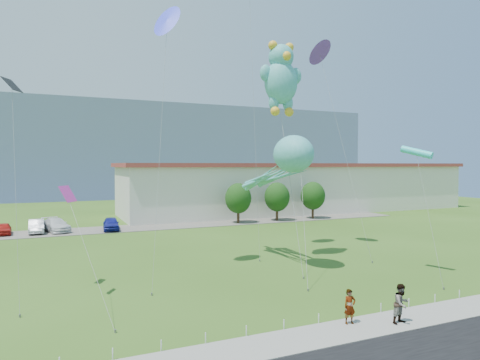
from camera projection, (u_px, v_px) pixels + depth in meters
name	position (u px, v px, depth m)	size (l,w,h in m)	color
ground	(320.00, 312.00, 23.04)	(160.00, 160.00, 0.00)	#325417
sidewalk	(353.00, 329.00, 20.53)	(80.00, 2.50, 0.10)	gray
parking_strip	(164.00, 226.00, 55.04)	(70.00, 6.00, 0.06)	#59544C
hill_ridge	(98.00, 150.00, 132.29)	(160.00, 50.00, 25.00)	slate
warehouse	(300.00, 187.00, 73.61)	(61.00, 15.00, 8.20)	beige
rope_fence	(335.00, 316.00, 21.84)	(26.05, 0.05, 0.50)	white
tree_near	(238.00, 198.00, 58.04)	(3.60, 3.60, 5.47)	#3F2B19
tree_mid	(277.00, 197.00, 60.46)	(3.60, 3.60, 5.47)	#3F2B19
tree_far	(313.00, 196.00, 62.88)	(3.60, 3.60, 5.47)	#3F2B19
pedestrian_left	(350.00, 307.00, 21.11)	(0.63, 0.41, 1.72)	gray
pedestrian_right	(402.00, 304.00, 21.18)	(0.95, 0.74, 1.96)	gray
parked_car_red	(4.00, 229.00, 48.32)	(1.51, 3.75, 1.28)	#B51D16
parked_car_silver	(36.00, 226.00, 49.54)	(1.63, 4.68, 1.54)	silver
parked_car_white	(56.00, 225.00, 50.49)	(2.17, 5.33, 1.55)	silver
parked_car_blue	(111.00, 224.00, 51.60)	(1.82, 4.54, 1.55)	navy
octopus_kite	(284.00, 164.00, 33.32)	(3.43, 12.33, 10.19)	teal
teddy_bear_kite	(281.00, 77.00, 35.15)	(3.82, 7.12, 18.07)	teal
small_kite_purple	(321.00, 57.00, 40.06)	(1.80, 7.75, 19.22)	purple
small_kite_pink	(72.00, 205.00, 24.63)	(2.49, 7.06, 6.68)	#D22E9A
small_kite_black	(13.00, 109.00, 25.18)	(1.29, 5.00, 13.19)	black
small_kite_blue	(167.00, 26.00, 31.13)	(3.37, 6.11, 19.21)	#2A3AF2
small_kite_cyan	(417.00, 153.00, 30.59)	(1.51, 4.71, 9.30)	#30D4DA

